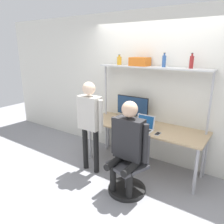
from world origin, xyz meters
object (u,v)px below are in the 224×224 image
Objects in this scene: office_chair at (129,174)px; bottle_amber at (119,61)px; storage_box at (140,62)px; person_seated at (128,141)px; cell_phone at (158,134)px; person_standing at (90,117)px; bottle_red at (192,62)px; laptop at (144,126)px; bottle_blue at (164,61)px; monitor at (132,107)px.

bottle_amber reaches higher than office_chair.
person_seated is at bearing -69.45° from storage_box.
cell_phone is 0.10× the size of person_standing.
office_chair is at bearing -67.91° from storage_box.
person_standing is at bearing -147.24° from bottle_red.
bottle_red is at bearing 63.53° from person_seated.
laptop is 0.35× the size of office_chair.
person_seated reaches higher than cell_phone.
bottle_blue is 0.86m from bottle_amber.
cell_phone is 0.76m from office_chair.
bottle_red is (0.48, 0.95, 1.59)m from office_chair.
laptop is 1.40× the size of bottle_blue.
monitor reaches higher than cell_phone.
bottle_amber is 0.79× the size of bottle_red.
storage_box is at bearing 10.58° from monitor.
bottle_blue is at bearing 69.53° from laptop.
monitor is 0.88m from bottle_amber.
bottle_amber is 0.57× the size of storage_box.
monitor is at bearing 118.18° from office_chair.
monitor is 0.83m from storage_box.
bottle_red reaches higher than laptop.
laptop is at bearing -110.47° from bottle_blue.
person_seated is 0.89× the size of person_standing.
bottle_blue is at bearing 87.06° from office_chair.
person_seated is 1.53m from bottle_red.
bottle_red reaches higher than storage_box.
storage_box is at bearing 112.09° from office_chair.
person_seated is (-0.20, -0.58, 0.04)m from cell_phone.
bottle_red reaches higher than monitor.
bottle_red is at bearing 31.82° from laptop.
bottle_red is 0.87m from storage_box.
laptop is at bearing -25.74° from bottle_amber.
person_standing is (-0.75, -0.49, 0.15)m from laptop.
person_standing reaches higher than office_chair.
person_standing is (-1.02, -0.42, 0.21)m from cell_phone.
monitor is at bearing -169.42° from storage_box.
cell_phone is at bearing -71.39° from bottle_blue.
bottle_amber is 0.42m from storage_box.
laptop is (0.42, -0.33, -0.18)m from monitor.
bottle_red is (0.50, 1.00, 1.05)m from person_seated.
cell_phone is 0.11× the size of person_seated.
person_seated is at bearing -93.61° from bottle_blue.
bottle_amber is (-0.86, 0.00, -0.02)m from bottle_blue.
cell_phone is 1.12m from person_standing.
bottle_amber is at bearing 157.15° from cell_phone.
monitor is at bearing 149.96° from cell_phone.
bottle_blue reaches higher than bottle_amber.
laptop is 0.83m from office_chair.
laptop is 0.99× the size of storage_box.
office_chair reaches higher than cell_phone.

